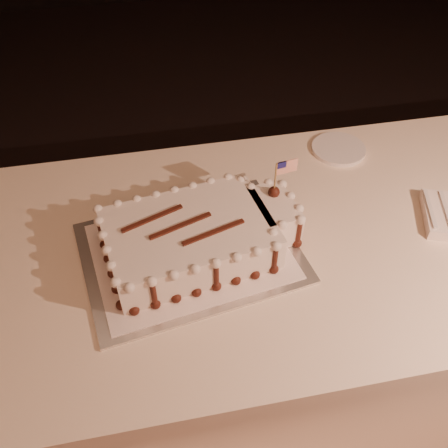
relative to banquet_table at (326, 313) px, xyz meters
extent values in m
cube|color=#FFE3C5|center=(0.00, 0.00, 0.00)|extent=(2.40, 0.80, 0.75)
cube|color=silver|center=(-0.40, -0.01, 0.38)|extent=(0.54, 0.44, 0.01)
cube|color=white|center=(-0.40, -0.01, 0.38)|extent=(0.48, 0.40, 0.00)
cube|color=white|center=(-0.40, -0.01, 0.43)|extent=(0.40, 0.30, 0.09)
cube|color=white|center=(-0.19, 0.02, 0.43)|extent=(0.11, 0.15, 0.09)
sphere|color=#481B12|center=(-0.53, -0.16, 0.39)|extent=(0.02, 0.02, 0.02)
sphere|color=#481B12|center=(-0.49, -0.15, 0.39)|extent=(0.02, 0.02, 0.02)
sphere|color=#481B12|center=(-0.44, -0.14, 0.39)|extent=(0.02, 0.02, 0.02)
sphere|color=#481B12|center=(-0.40, -0.14, 0.39)|extent=(0.02, 0.02, 0.02)
sphere|color=#481B12|center=(-0.36, -0.13, 0.39)|extent=(0.02, 0.02, 0.02)
sphere|color=#481B12|center=(-0.31, -0.12, 0.39)|extent=(0.02, 0.02, 0.02)
sphere|color=#481B12|center=(-0.27, -0.12, 0.39)|extent=(0.02, 0.02, 0.02)
sphere|color=#481B12|center=(-0.22, -0.11, 0.39)|extent=(0.02, 0.02, 0.02)
sphere|color=#481B12|center=(-0.22, -0.07, 0.39)|extent=(0.02, 0.02, 0.02)
sphere|color=#481B12|center=(-0.19, -0.05, 0.39)|extent=(0.02, 0.02, 0.02)
sphere|color=#481B12|center=(-0.15, -0.04, 0.39)|extent=(0.02, 0.02, 0.02)
sphere|color=#481B12|center=(-0.14, -0.01, 0.39)|extent=(0.02, 0.02, 0.02)
sphere|color=#481B12|center=(-0.15, 0.04, 0.39)|extent=(0.02, 0.02, 0.02)
sphere|color=#481B12|center=(-0.15, 0.08, 0.39)|extent=(0.02, 0.02, 0.02)
sphere|color=#481B12|center=(-0.19, 0.09, 0.39)|extent=(0.02, 0.02, 0.02)
sphere|color=#481B12|center=(-0.23, 0.08, 0.39)|extent=(0.02, 0.02, 0.02)
sphere|color=#481B12|center=(-0.25, 0.12, 0.39)|extent=(0.02, 0.02, 0.02)
sphere|color=#481B12|center=(-0.28, 0.13, 0.39)|extent=(0.02, 0.02, 0.02)
sphere|color=#481B12|center=(-0.32, 0.12, 0.39)|extent=(0.02, 0.02, 0.02)
sphere|color=#481B12|center=(-0.37, 0.12, 0.39)|extent=(0.02, 0.02, 0.02)
sphere|color=#481B12|center=(-0.41, 0.11, 0.39)|extent=(0.02, 0.02, 0.02)
sphere|color=#481B12|center=(-0.46, 0.10, 0.39)|extent=(0.02, 0.02, 0.02)
sphere|color=#481B12|center=(-0.50, 0.09, 0.39)|extent=(0.02, 0.02, 0.02)
sphere|color=#481B12|center=(-0.55, 0.09, 0.39)|extent=(0.02, 0.02, 0.02)
sphere|color=#481B12|center=(-0.59, 0.08, 0.39)|extent=(0.02, 0.02, 0.02)
sphere|color=#481B12|center=(-0.59, 0.04, 0.39)|extent=(0.02, 0.02, 0.02)
sphere|color=#481B12|center=(-0.58, -0.01, 0.39)|extent=(0.02, 0.02, 0.02)
sphere|color=#481B12|center=(-0.57, -0.05, 0.39)|extent=(0.02, 0.02, 0.02)
sphere|color=#481B12|center=(-0.57, -0.10, 0.39)|extent=(0.02, 0.02, 0.02)
sphere|color=#481B12|center=(-0.56, -0.14, 0.39)|extent=(0.02, 0.02, 0.02)
sphere|color=white|center=(-0.53, -0.16, 0.47)|extent=(0.02, 0.02, 0.02)
sphere|color=white|center=(-0.49, -0.15, 0.47)|extent=(0.02, 0.02, 0.02)
sphere|color=white|center=(-0.44, -0.14, 0.47)|extent=(0.02, 0.02, 0.02)
sphere|color=white|center=(-0.40, -0.14, 0.47)|extent=(0.02, 0.02, 0.02)
sphere|color=white|center=(-0.36, -0.13, 0.47)|extent=(0.02, 0.02, 0.02)
sphere|color=white|center=(-0.31, -0.12, 0.47)|extent=(0.02, 0.02, 0.02)
sphere|color=white|center=(-0.27, -0.12, 0.47)|extent=(0.02, 0.02, 0.02)
sphere|color=white|center=(-0.22, -0.11, 0.47)|extent=(0.02, 0.02, 0.02)
sphere|color=white|center=(-0.22, -0.07, 0.47)|extent=(0.02, 0.02, 0.02)
sphere|color=white|center=(-0.19, -0.05, 0.47)|extent=(0.02, 0.02, 0.02)
sphere|color=white|center=(-0.15, -0.04, 0.47)|extent=(0.02, 0.02, 0.02)
sphere|color=white|center=(-0.14, -0.01, 0.47)|extent=(0.02, 0.02, 0.02)
sphere|color=white|center=(-0.15, 0.04, 0.47)|extent=(0.02, 0.02, 0.02)
sphere|color=white|center=(-0.15, 0.08, 0.47)|extent=(0.02, 0.02, 0.02)
sphere|color=white|center=(-0.19, 0.09, 0.47)|extent=(0.02, 0.02, 0.02)
sphere|color=white|center=(-0.23, 0.08, 0.47)|extent=(0.02, 0.02, 0.02)
sphere|color=white|center=(-0.25, 0.12, 0.47)|extent=(0.02, 0.02, 0.02)
sphere|color=white|center=(-0.28, 0.13, 0.47)|extent=(0.02, 0.02, 0.02)
sphere|color=white|center=(-0.32, 0.12, 0.47)|extent=(0.02, 0.02, 0.02)
sphere|color=white|center=(-0.37, 0.12, 0.47)|extent=(0.02, 0.02, 0.02)
sphere|color=white|center=(-0.41, 0.11, 0.47)|extent=(0.02, 0.02, 0.02)
sphere|color=white|center=(-0.46, 0.10, 0.47)|extent=(0.02, 0.02, 0.02)
sphere|color=white|center=(-0.50, 0.09, 0.47)|extent=(0.02, 0.02, 0.02)
sphere|color=white|center=(-0.55, 0.09, 0.47)|extent=(0.02, 0.02, 0.02)
sphere|color=white|center=(-0.59, 0.08, 0.47)|extent=(0.02, 0.02, 0.02)
sphere|color=white|center=(-0.59, 0.04, 0.47)|extent=(0.02, 0.02, 0.02)
sphere|color=white|center=(-0.58, -0.01, 0.47)|extent=(0.02, 0.02, 0.02)
sphere|color=white|center=(-0.57, -0.05, 0.47)|extent=(0.02, 0.02, 0.02)
sphere|color=white|center=(-0.57, -0.10, 0.47)|extent=(0.02, 0.02, 0.02)
sphere|color=white|center=(-0.56, -0.14, 0.47)|extent=(0.02, 0.02, 0.02)
cylinder|color=#481B12|center=(-0.49, -0.15, 0.43)|extent=(0.01, 0.01, 0.08)
sphere|color=#481B12|center=(-0.49, -0.15, 0.39)|extent=(0.02, 0.02, 0.02)
cylinder|color=#481B12|center=(-0.36, -0.13, 0.43)|extent=(0.01, 0.01, 0.08)
sphere|color=#481B12|center=(-0.36, -0.13, 0.39)|extent=(0.02, 0.02, 0.02)
cylinder|color=#481B12|center=(-0.22, -0.11, 0.43)|extent=(0.01, 0.01, 0.08)
sphere|color=#481B12|center=(-0.22, -0.11, 0.39)|extent=(0.02, 0.02, 0.02)
cylinder|color=#481B12|center=(-0.15, -0.04, 0.43)|extent=(0.01, 0.01, 0.08)
sphere|color=#481B12|center=(-0.15, -0.04, 0.39)|extent=(0.02, 0.02, 0.02)
cylinder|color=#481B12|center=(-0.15, 0.08, 0.43)|extent=(0.01, 0.01, 0.08)
sphere|color=#481B12|center=(-0.15, 0.08, 0.39)|extent=(0.02, 0.02, 0.02)
cylinder|color=#481B12|center=(-0.25, 0.12, 0.43)|extent=(0.01, 0.01, 0.08)
sphere|color=#481B12|center=(-0.25, 0.12, 0.39)|extent=(0.02, 0.02, 0.02)
cylinder|color=#481B12|center=(-0.37, 0.12, 0.43)|extent=(0.01, 0.01, 0.08)
sphere|color=#481B12|center=(-0.37, 0.12, 0.39)|extent=(0.02, 0.02, 0.02)
cylinder|color=#481B12|center=(-0.50, 0.09, 0.43)|extent=(0.01, 0.01, 0.08)
sphere|color=#481B12|center=(-0.50, 0.09, 0.39)|extent=(0.02, 0.02, 0.02)
cylinder|color=#481B12|center=(-0.59, 0.04, 0.43)|extent=(0.01, 0.01, 0.08)
sphere|color=#481B12|center=(-0.59, 0.04, 0.39)|extent=(0.02, 0.02, 0.02)
cylinder|color=#481B12|center=(-0.57, -0.10, 0.43)|extent=(0.01, 0.01, 0.08)
sphere|color=#481B12|center=(-0.57, -0.10, 0.39)|extent=(0.02, 0.02, 0.02)
cube|color=#481B12|center=(-0.47, 0.02, 0.48)|extent=(0.14, 0.06, 0.01)
cube|color=#481B12|center=(-0.41, -0.02, 0.48)|extent=(0.14, 0.06, 0.01)
cube|color=#481B12|center=(-0.35, -0.05, 0.48)|extent=(0.14, 0.05, 0.01)
sphere|color=#481B12|center=(-0.18, 0.05, 0.48)|extent=(0.03, 0.03, 0.03)
cylinder|color=#A87F48|center=(-0.18, 0.05, 0.51)|extent=(0.00, 0.00, 0.10)
cube|color=#E64720|center=(-0.16, 0.05, 0.55)|extent=(0.05, 0.01, 0.03)
cube|color=navy|center=(-0.17, 0.05, 0.56)|extent=(0.02, 0.01, 0.02)
cube|color=white|center=(0.20, -0.01, 0.41)|extent=(0.05, 0.13, 0.01)
cube|color=white|center=(0.24, -0.02, 0.41)|extent=(0.05, 0.13, 0.01)
cylinder|color=white|center=(0.08, 0.29, 0.38)|extent=(0.15, 0.15, 0.01)
camera|label=1|loc=(-0.47, -0.78, 1.26)|focal=40.00mm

